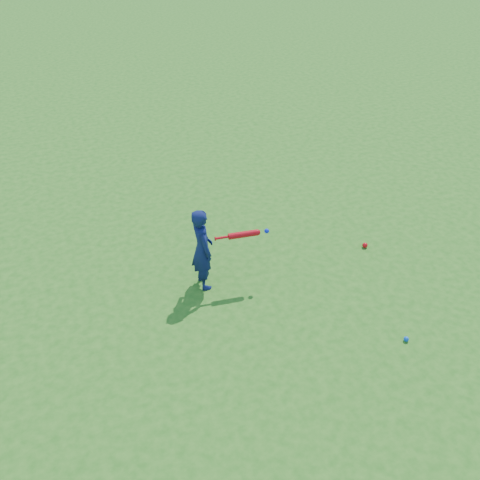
{
  "coord_description": "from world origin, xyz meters",
  "views": [
    {
      "loc": [
        -1.32,
        -4.98,
        4.56
      ],
      "look_at": [
        0.85,
        0.26,
        0.63
      ],
      "focal_mm": 40.0,
      "sensor_mm": 36.0,
      "label": 1
    }
  ],
  "objects_px": {
    "ground_ball_blue": "(406,339)",
    "bat_swing": "(245,234)",
    "child": "(202,249)",
    "ground_ball_red": "(365,245)"
  },
  "relations": [
    {
      "from": "ground_ball_blue",
      "to": "bat_swing",
      "type": "xyz_separation_m",
      "value": [
        -1.3,
        1.79,
        0.71
      ]
    },
    {
      "from": "ground_ball_blue",
      "to": "child",
      "type": "bearing_deg",
      "value": 134.07
    },
    {
      "from": "child",
      "to": "bat_swing",
      "type": "height_order",
      "value": "child"
    },
    {
      "from": "ground_ball_red",
      "to": "ground_ball_blue",
      "type": "xyz_separation_m",
      "value": [
        -0.62,
        -1.8,
        -0.01
      ]
    },
    {
      "from": "ground_ball_blue",
      "to": "bat_swing",
      "type": "height_order",
      "value": "bat_swing"
    },
    {
      "from": "ground_ball_red",
      "to": "bat_swing",
      "type": "xyz_separation_m",
      "value": [
        -1.92,
        -0.01,
        0.7
      ]
    },
    {
      "from": "ground_ball_red",
      "to": "bat_swing",
      "type": "bearing_deg",
      "value": -179.61
    },
    {
      "from": "ground_ball_red",
      "to": "ground_ball_blue",
      "type": "relative_size",
      "value": 1.26
    },
    {
      "from": "child",
      "to": "ground_ball_blue",
      "type": "xyz_separation_m",
      "value": [
        1.85,
        -1.91,
        -0.55
      ]
    },
    {
      "from": "ground_ball_red",
      "to": "bat_swing",
      "type": "relative_size",
      "value": 0.11
    }
  ]
}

